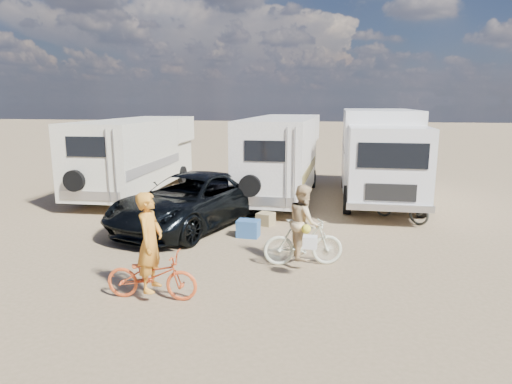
% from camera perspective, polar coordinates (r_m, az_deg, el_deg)
% --- Properties ---
extents(ground, '(140.00, 140.00, 0.00)m').
position_cam_1_polar(ground, '(9.87, -4.24, -9.33)').
color(ground, '#947A58').
rests_on(ground, ground).
extents(rv_main, '(2.39, 7.13, 2.95)m').
position_cam_1_polar(rv_main, '(16.28, 3.40, 4.38)').
color(rv_main, silver).
rests_on(rv_main, ground).
extents(rv_left, '(2.53, 7.36, 2.84)m').
position_cam_1_polar(rv_left, '(17.70, -15.07, 4.41)').
color(rv_left, white).
rests_on(rv_left, ground).
extents(box_truck, '(2.56, 7.19, 3.21)m').
position_cam_1_polar(box_truck, '(16.32, 15.65, 4.46)').
color(box_truck, white).
rests_on(box_truck, ground).
extents(dark_suv, '(4.14, 5.90, 1.49)m').
position_cam_1_polar(dark_suv, '(12.73, -8.32, -1.10)').
color(dark_suv, black).
rests_on(dark_suv, ground).
extents(bike_man, '(1.70, 0.66, 0.88)m').
position_cam_1_polar(bike_man, '(8.33, -13.28, -10.43)').
color(bike_man, '#D04D1F').
rests_on(bike_man, ground).
extents(bike_woman, '(1.80, 0.86, 1.04)m').
position_cam_1_polar(bike_woman, '(9.72, 6.09, -6.44)').
color(bike_woman, beige).
rests_on(bike_woman, ground).
extents(rider_man, '(0.46, 0.67, 1.80)m').
position_cam_1_polar(rider_man, '(8.17, -13.44, -7.45)').
color(rider_man, orange).
rests_on(rider_man, ground).
extents(rider_woman, '(0.77, 0.90, 1.61)m').
position_cam_1_polar(rider_woman, '(9.64, 6.13, -4.83)').
color(rider_woman, '#D8B884').
rests_on(rider_woman, ground).
extents(bike_parked, '(1.82, 1.76, 0.99)m').
position_cam_1_polar(bike_parked, '(13.93, 18.20, -1.53)').
color(bike_parked, '#292C2A').
rests_on(bike_parked, ground).
extents(cooler, '(0.60, 0.46, 0.46)m').
position_cam_1_polar(cooler, '(11.72, -1.01, -4.71)').
color(cooler, '#2E5893').
rests_on(cooler, ground).
extents(crate, '(0.56, 0.56, 0.35)m').
position_cam_1_polar(crate, '(12.85, 1.24, -3.48)').
color(crate, olive).
rests_on(crate, ground).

